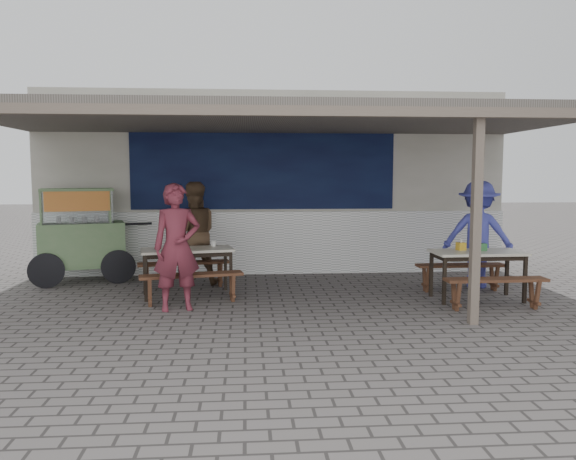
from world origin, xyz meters
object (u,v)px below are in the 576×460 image
(condiment_bowl, at_px, (179,247))
(table_left, at_px, (187,254))
(table_right, at_px, (477,256))
(condiment_jar, at_px, (214,244))
(donation_box, at_px, (481,247))
(bench_left_street, at_px, (192,281))
(vendor_cart, at_px, (81,231))
(bench_right_wall, at_px, (460,271))
(patron_street_side, at_px, (177,247))
(patron_wall_side, at_px, (193,233))
(bench_right_street, at_px, (496,286))
(patron_right_table, at_px, (478,234))
(tissue_box, at_px, (461,246))
(bench_left_wall, at_px, (184,268))

(condiment_bowl, bearing_deg, table_left, 11.71)
(table_right, distance_m, condiment_jar, 4.13)
(table_right, bearing_deg, donation_box, 37.85)
(bench_left_street, height_order, vendor_cart, vendor_cart)
(bench_right_wall, bearing_deg, bench_left_street, -172.98)
(condiment_jar, xyz_separation_m, condiment_bowl, (-0.52, -0.29, -0.02))
(patron_street_side, bearing_deg, donation_box, -8.98)
(table_left, bearing_deg, donation_box, -18.97)
(table_left, bearing_deg, patron_street_side, -104.16)
(table_left, relative_size, patron_wall_side, 0.85)
(bench_right_street, relative_size, patron_right_table, 0.81)
(condiment_jar, bearing_deg, patron_street_side, -109.93)
(bench_right_street, bearing_deg, bench_right_wall, 90.00)
(condiment_bowl, bearing_deg, patron_wall_side, 81.85)
(vendor_cart, bearing_deg, table_right, -32.99)
(table_left, bearing_deg, bench_right_wall, -11.56)
(patron_wall_side, bearing_deg, table_left, 78.16)
(bench_left_street, height_order, condiment_bowl, condiment_bowl)
(patron_wall_side, bearing_deg, patron_street_side, 77.30)
(vendor_cart, distance_m, condiment_jar, 2.61)
(tissue_box, relative_size, condiment_bowl, 0.54)
(bench_left_street, bearing_deg, table_right, -12.29)
(patron_wall_side, height_order, donation_box, patron_wall_side)
(bench_right_street, distance_m, vendor_cart, 6.95)
(bench_right_street, height_order, donation_box, donation_box)
(vendor_cart, xyz_separation_m, patron_right_table, (6.84, -0.95, -0.01))
(bench_left_wall, bearing_deg, condiment_jar, -42.86)
(donation_box, bearing_deg, vendor_cart, 163.89)
(table_right, relative_size, donation_box, 8.22)
(bench_right_street, relative_size, tissue_box, 12.39)
(table_left, height_order, patron_street_side, patron_street_side)
(bench_right_street, relative_size, donation_box, 8.79)
(bench_left_street, height_order, condiment_jar, condiment_jar)
(table_left, distance_m, table_right, 4.47)
(bench_left_wall, distance_m, bench_right_street, 4.91)
(bench_left_wall, distance_m, patron_right_table, 5.00)
(table_right, bearing_deg, tissue_box, 147.46)
(vendor_cart, relative_size, patron_street_side, 1.10)
(condiment_bowl, bearing_deg, vendor_cart, 144.92)
(vendor_cart, distance_m, donation_box, 6.76)
(bench_right_wall, xyz_separation_m, condiment_bowl, (-4.54, -0.03, 0.44))
(bench_right_wall, height_order, donation_box, donation_box)
(bench_left_street, bearing_deg, patron_right_table, -0.52)
(donation_box, bearing_deg, patron_wall_side, 161.61)
(table_right, xyz_separation_m, patron_right_table, (0.41, 0.98, 0.23))
(table_left, xyz_separation_m, patron_right_table, (4.84, 0.35, 0.23))
(table_right, height_order, condiment_jar, condiment_jar)
(condiment_bowl, bearing_deg, bench_right_wall, 0.38)
(patron_wall_side, height_order, condiment_bowl, patron_wall_side)
(condiment_bowl, bearing_deg, condiment_jar, 29.41)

